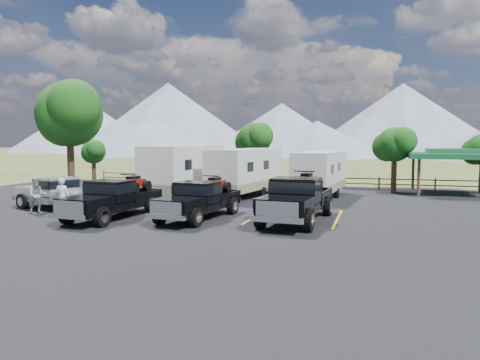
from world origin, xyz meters
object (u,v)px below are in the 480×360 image
(trailer_left, at_px, (184,170))
(trailer_right, at_px, (320,174))
(person_a, at_px, (62,197))
(rig_left, at_px, (114,198))
(pavilion, at_px, (454,155))
(rig_right, at_px, (297,198))
(tree_big_nw, at_px, (69,114))
(pickup_silver, at_px, (58,193))
(trailer_center, at_px, (246,172))
(person_b, at_px, (37,195))
(rig_center, at_px, (200,199))

(trailer_left, relative_size, trailer_right, 1.13)
(trailer_right, bearing_deg, trailer_left, -159.42)
(person_a, bearing_deg, rig_left, 173.48)
(rig_left, bearing_deg, trailer_left, 94.99)
(pavilion, relative_size, trailer_left, 0.63)
(rig_right, bearing_deg, trailer_left, 145.91)
(pavilion, xyz_separation_m, rig_right, (-8.77, -14.07, -1.64))
(pavilion, bearing_deg, tree_big_nw, -162.66)
(tree_big_nw, distance_m, pavilion, 26.91)
(trailer_left, distance_m, trailer_right, 8.98)
(rig_left, relative_size, trailer_right, 0.73)
(rig_left, xyz_separation_m, pickup_silver, (-4.29, 1.50, -0.08))
(pickup_silver, bearing_deg, trailer_left, 165.75)
(trailer_center, relative_size, person_a, 4.79)
(tree_big_nw, height_order, trailer_right, tree_big_nw)
(pavilion, relative_size, pickup_silver, 1.00)
(person_b, bearing_deg, pavilion, -8.85)
(pavilion, height_order, trailer_right, pavilion)
(rig_left, xyz_separation_m, person_b, (-4.59, 0.19, -0.05))
(rig_left, bearing_deg, trailer_right, 56.62)
(pickup_silver, bearing_deg, person_b, 4.30)
(pickup_silver, bearing_deg, rig_left, 87.93)
(trailer_left, height_order, trailer_center, trailer_left)
(rig_right, xyz_separation_m, person_b, (-13.32, -1.48, -0.16))
(rig_left, xyz_separation_m, trailer_center, (3.87, 10.08, 0.67))
(tree_big_nw, bearing_deg, person_a, -56.51)
(rig_left, distance_m, trailer_center, 10.82)
(pickup_silver, bearing_deg, rig_right, 107.93)
(trailer_right, distance_m, person_a, 15.98)
(tree_big_nw, xyz_separation_m, rig_left, (8.05, -7.77, -4.56))
(rig_center, height_order, trailer_center, trailer_center)
(pavilion, xyz_separation_m, pickup_silver, (-21.79, -14.25, -1.82))
(rig_center, xyz_separation_m, person_a, (-6.91, -1.14, -0.01))
(rig_right, xyz_separation_m, trailer_right, (-0.00, 9.23, 0.48))
(rig_left, height_order, rig_right, rig_right)
(person_b, bearing_deg, trailer_right, -5.18)
(tree_big_nw, bearing_deg, trailer_center, 10.98)
(pavilion, distance_m, trailer_left, 18.88)
(trailer_center, bearing_deg, person_a, -113.99)
(person_b, bearing_deg, rig_right, -37.65)
(trailer_center, bearing_deg, person_b, -121.17)
(rig_right, relative_size, person_b, 3.71)
(pavilion, height_order, pickup_silver, pavilion)
(trailer_center, xyz_separation_m, trailer_right, (4.86, 0.82, -0.09))
(rig_center, bearing_deg, trailer_left, 125.20)
(pavilion, bearing_deg, trailer_left, -157.75)
(pavilion, xyz_separation_m, rig_center, (-13.43, -14.70, -1.77))
(rig_center, relative_size, person_a, 3.24)
(rig_center, bearing_deg, person_a, -163.44)
(rig_right, height_order, trailer_center, trailer_center)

